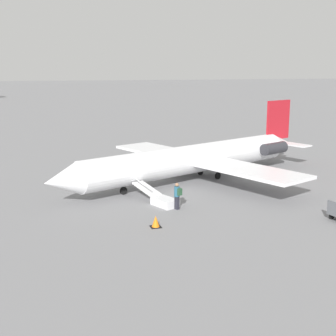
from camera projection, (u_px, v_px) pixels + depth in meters
ground_plane at (191, 181)px, 37.59m from camera, size 600.00×600.00×0.00m
airplane_main at (199, 158)px, 37.72m from camera, size 24.43×19.09×5.94m
boarding_stairs at (161, 199)px, 30.97m from camera, size 2.51×4.09×1.55m
passenger at (177, 194)px, 29.77m from camera, size 0.45×0.57×1.74m
traffic_cone_near_stairs at (156, 222)px, 26.59m from camera, size 0.61×0.61×0.67m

